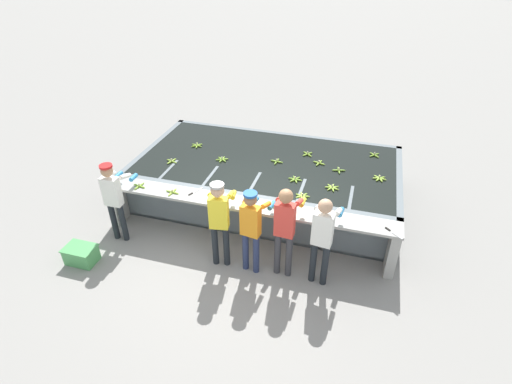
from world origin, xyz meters
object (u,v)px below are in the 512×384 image
banana_bunch_ledge_2 (139,186)px  knife_0 (391,231)px  banana_bunch_floating_4 (172,161)px  banana_bunch_floating_7 (295,179)px  banana_bunch_floating_11 (302,196)px  banana_bunch_floating_3 (197,145)px  banana_bunch_floating_1 (277,161)px  worker_0 (114,195)px  banana_bunch_floating_5 (379,178)px  worker_2 (252,224)px  crate (81,255)px  banana_bunch_floating_6 (339,170)px  banana_bunch_floating_10 (319,163)px  knife_1 (194,192)px  banana_bunch_floating_8 (307,154)px  banana_bunch_floating_9 (222,159)px  banana_bunch_ledge_0 (172,192)px  banana_bunch_ledge_1 (279,205)px  banana_bunch_floating_2 (332,188)px  banana_bunch_floating_0 (374,155)px  worker_3 (285,224)px  worker_4 (323,234)px  worker_1 (219,216)px

banana_bunch_ledge_2 → knife_0: bearing=-0.8°
banana_bunch_floating_4 → banana_bunch_ledge_2: size_ratio=0.99×
banana_bunch_floating_7 → banana_bunch_floating_11: 0.61m
banana_bunch_floating_3 → knife_0: (4.26, -2.00, -0.01)m
banana_bunch_floating_1 → banana_bunch_floating_4: same height
worker_0 → banana_bunch_floating_5: (4.63, 2.04, -0.03)m
worker_2 → crate: (-2.97, -0.70, -0.80)m
banana_bunch_floating_6 → banana_bunch_floating_7: same height
banana_bunch_floating_10 → knife_1: (-2.06, -1.78, -0.01)m
banana_bunch_floating_8 → banana_bunch_floating_9: same height
banana_bunch_floating_1 → banana_bunch_floating_9: size_ratio=1.00×
worker_0 → banana_bunch_floating_3: size_ratio=5.78×
banana_bunch_ledge_0 → banana_bunch_ledge_1: (1.99, 0.15, -0.00)m
banana_bunch_floating_9 → crate: (-1.70, -2.72, -0.79)m
banana_bunch_floating_2 → banana_bunch_floating_0: bearing=66.1°
knife_0 → knife_1: (-3.53, 0.17, 0.00)m
banana_bunch_floating_3 → banana_bunch_ledge_1: (2.35, -1.80, 0.00)m
banana_bunch_floating_0 → banana_bunch_floating_8: (-1.40, -0.37, 0.00)m
banana_bunch_ledge_0 → banana_bunch_ledge_1: same height
banana_bunch_floating_5 → banana_bunch_floating_6: bearing=173.3°
banana_bunch_floating_7 → banana_bunch_ledge_1: banana_bunch_ledge_1 is taller
worker_0 → banana_bunch_floating_1: bearing=40.3°
banana_bunch_floating_0 → banana_bunch_floating_8: bearing=-165.3°
banana_bunch_floating_8 → banana_bunch_floating_11: 1.69m
worker_3 → banana_bunch_floating_1: worker_3 is taller
banana_bunch_floating_2 → knife_0: banana_bunch_floating_2 is taller
banana_bunch_floating_7 → banana_bunch_ledge_0: size_ratio=1.00×
worker_4 → banana_bunch_floating_4: (-3.42, 1.60, -0.05)m
knife_0 → crate: knife_0 is taller
banana_bunch_floating_5 → banana_bunch_floating_7: same height
banana_bunch_floating_0 → worker_2: bearing=-120.2°
banana_bunch_floating_9 → banana_bunch_ledge_1: 2.05m
worker_0 → banana_bunch_floating_8: size_ratio=6.79×
banana_bunch_floating_3 → banana_bunch_ledge_1: size_ratio=1.00×
banana_bunch_ledge_0 → worker_4: bearing=-9.9°
banana_bunch_ledge_0 → banana_bunch_floating_2: bearing=19.6°
banana_bunch_ledge_0 → banana_bunch_floating_6: bearing=30.8°
worker_3 → banana_bunch_floating_2: bearing=68.8°
banana_bunch_floating_3 → banana_bunch_floating_4: (-0.21, -0.85, 0.00)m
worker_1 → banana_bunch_floating_0: size_ratio=7.31×
worker_2 → banana_bunch_ledge_2: 2.46m
worker_3 → banana_bunch_ledge_0: 2.30m
worker_2 → worker_4: size_ratio=0.96×
knife_1 → banana_bunch_floating_5: bearing=24.4°
banana_bunch_floating_10 → worker_3: bearing=-94.5°
banana_bunch_floating_7 → banana_bunch_floating_8: bearing=87.9°
worker_3 → banana_bunch_floating_7: bearing=95.7°
banana_bunch_floating_3 → banana_bunch_floating_8: same height
worker_2 → knife_1: 1.48m
banana_bunch_floating_2 → banana_bunch_floating_10: size_ratio=1.00×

